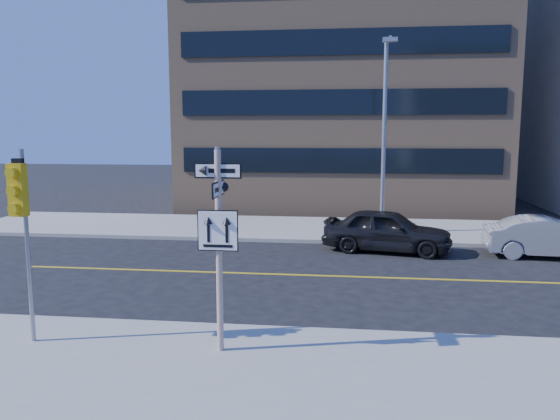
# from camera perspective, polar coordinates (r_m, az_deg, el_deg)

# --- Properties ---
(ground) EXTENTS (120.00, 120.00, 0.00)m
(ground) POSITION_cam_1_polar(r_m,az_deg,el_deg) (13.70, -3.78, -10.97)
(ground) COLOR black
(ground) RESTS_ON ground
(sign_pole) EXTENTS (0.92, 0.92, 4.06)m
(sign_pole) POSITION_cam_1_polar(r_m,az_deg,el_deg) (10.68, -6.42, -2.95)
(sign_pole) COLOR silver
(sign_pole) RESTS_ON near_sidewalk
(traffic_signal) EXTENTS (0.32, 0.45, 4.00)m
(traffic_signal) POSITION_cam_1_polar(r_m,az_deg,el_deg) (12.03, -25.52, 0.41)
(traffic_signal) COLOR gray
(traffic_signal) RESTS_ON near_sidewalk
(parked_car_a) EXTENTS (2.81, 5.05, 1.62)m
(parked_car_a) POSITION_cam_1_polar(r_m,az_deg,el_deg) (20.95, 11.11, -2.10)
(parked_car_a) COLOR black
(parked_car_a) RESTS_ON ground
(parked_car_b) EXTENTS (1.89, 4.53, 1.46)m
(parked_car_b) POSITION_cam_1_polar(r_m,az_deg,el_deg) (21.84, 26.30, -2.60)
(parked_car_b) COLOR gray
(parked_car_b) RESTS_ON ground
(streetlight_a) EXTENTS (0.55, 2.25, 8.00)m
(streetlight_a) POSITION_cam_1_polar(r_m,az_deg,el_deg) (23.52, 10.88, 8.67)
(streetlight_a) COLOR gray
(streetlight_a) RESTS_ON far_sidewalk
(building_brick) EXTENTS (18.00, 18.00, 18.00)m
(building_brick) POSITION_cam_1_polar(r_m,az_deg,el_deg) (37.98, 6.47, 14.94)
(building_brick) COLOR tan
(building_brick) RESTS_ON ground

